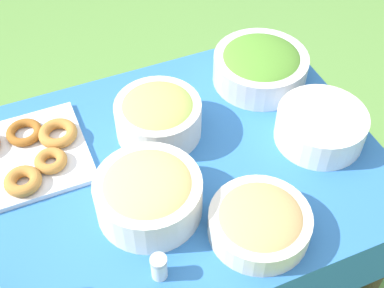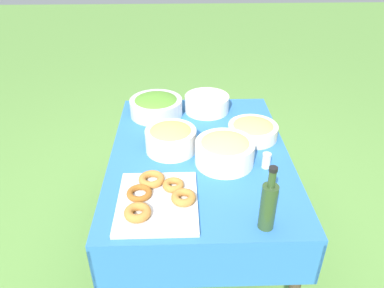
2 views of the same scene
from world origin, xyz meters
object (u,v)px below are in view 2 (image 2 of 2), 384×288
Objects in this scene: plate_stack at (207,103)px; olive_oil_bottle at (268,205)px; bread_bowl at (253,130)px; donut_platter at (157,198)px; salad_bowl at (156,105)px; pasta_bowl at (225,150)px; fruit_bowl at (171,138)px.

olive_oil_bottle is at bearing 9.26° from plate_stack.
olive_oil_bottle reaches higher than bread_bowl.
bread_bowl is at bearing 136.45° from donut_platter.
salad_bowl is 1.10× the size of olive_oil_bottle.
plate_stack is at bearing -145.00° from bread_bowl.
plate_stack reaches higher than donut_platter.
plate_stack is (-0.55, -0.05, -0.02)m from pasta_bowl.
salad_bowl is at bearing -166.60° from fruit_bowl.
salad_bowl is 1.05m from olive_oil_bottle.
pasta_bowl is 0.42m from donut_platter.
pasta_bowl reaches higher than fruit_bowl.
salad_bowl reaches higher than bread_bowl.
salad_bowl is at bearing -177.12° from donut_platter.
salad_bowl is 1.20× the size of fruit_bowl.
donut_platter is 1.53× the size of fruit_bowl.
bread_bowl is at bearing 143.05° from pasta_bowl.
plate_stack is (-0.83, 0.26, 0.03)m from donut_platter.
donut_platter is 0.46m from olive_oil_bottle.
fruit_bowl is at bearing 13.40° from salad_bowl.
fruit_bowl reaches higher than plate_stack.
salad_bowl is 0.78× the size of donut_platter.
pasta_bowl is at bearing -36.95° from bread_bowl.
fruit_bowl reaches higher than donut_platter.
plate_stack is at bearing 97.74° from salad_bowl.
olive_oil_bottle is (0.16, 0.42, 0.09)m from donut_platter.
fruit_bowl is (-0.56, -0.37, -0.04)m from olive_oil_bottle.
pasta_bowl is at bearing -165.38° from olive_oil_bottle.
fruit_bowl is (-0.40, 0.05, 0.05)m from donut_platter.
bread_bowl is (-0.51, 0.48, 0.03)m from donut_platter.
olive_oil_bottle reaches higher than pasta_bowl.
salad_bowl is 1.17× the size of bread_bowl.
pasta_bowl is at bearing 131.82° from donut_platter.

